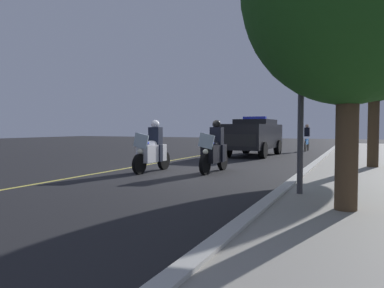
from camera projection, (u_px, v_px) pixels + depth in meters
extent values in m
plane|color=black|center=(190.00, 171.00, 12.40)|extent=(80.00, 80.00, 0.00)
cube|color=#B7B5AD|center=(303.00, 174.00, 10.84)|extent=(48.00, 0.24, 0.15)
cube|color=gray|center=(374.00, 179.00, 10.05)|extent=(48.00, 3.60, 0.10)
cube|color=#E0D14C|center=(132.00, 167.00, 13.38)|extent=(48.00, 0.12, 0.01)
cylinder|color=black|center=(139.00, 164.00, 11.36)|extent=(0.64, 0.13, 0.64)
cylinder|color=black|center=(164.00, 160.00, 12.71)|extent=(0.64, 0.15, 0.64)
cube|color=white|center=(152.00, 153.00, 12.01)|extent=(1.21, 0.47, 0.56)
ellipsoid|color=white|center=(151.00, 144.00, 11.95)|extent=(0.57, 0.33, 0.24)
cube|color=silver|center=(141.00, 141.00, 11.42)|extent=(0.07, 0.56, 0.53)
sphere|color=#F9F4CC|center=(140.00, 151.00, 11.38)|extent=(0.17, 0.17, 0.17)
sphere|color=red|center=(139.00, 143.00, 11.61)|extent=(0.09, 0.09, 0.09)
sphere|color=#1933F2|center=(148.00, 143.00, 11.47)|extent=(0.09, 0.09, 0.09)
cube|color=black|center=(155.00, 136.00, 12.19)|extent=(0.29, 0.41, 0.60)
cube|color=black|center=(160.00, 153.00, 12.07)|extent=(0.18, 0.14, 0.56)
cube|color=black|center=(150.00, 153.00, 12.25)|extent=(0.18, 0.14, 0.56)
sphere|color=silver|center=(155.00, 124.00, 12.15)|extent=(0.28, 0.28, 0.28)
cylinder|color=black|center=(205.00, 165.00, 11.24)|extent=(0.64, 0.13, 0.64)
cylinder|color=black|center=(223.00, 161.00, 12.58)|extent=(0.64, 0.15, 0.64)
cube|color=black|center=(214.00, 153.00, 11.88)|extent=(1.21, 0.47, 0.56)
ellipsoid|color=black|center=(213.00, 144.00, 11.82)|extent=(0.57, 0.33, 0.24)
cube|color=silver|center=(206.00, 141.00, 11.29)|extent=(0.07, 0.56, 0.53)
sphere|color=#F9F4CC|center=(206.00, 152.00, 11.25)|extent=(0.17, 0.17, 0.17)
sphere|color=red|center=(203.00, 143.00, 11.48)|extent=(0.09, 0.09, 0.09)
sphere|color=#1933F2|center=(213.00, 143.00, 11.34)|extent=(0.09, 0.09, 0.09)
cube|color=black|center=(217.00, 136.00, 12.06)|extent=(0.29, 0.41, 0.60)
cube|color=black|center=(222.00, 153.00, 11.94)|extent=(0.18, 0.14, 0.56)
cube|color=black|center=(210.00, 153.00, 12.12)|extent=(0.18, 0.14, 0.56)
sphere|color=black|center=(217.00, 124.00, 12.02)|extent=(0.28, 0.28, 0.28)
cube|color=black|center=(254.00, 136.00, 19.04)|extent=(4.94, 2.01, 1.24)
cube|color=black|center=(256.00, 123.00, 19.28)|extent=(2.44, 1.80, 0.36)
cube|color=#2633D8|center=(255.00, 118.00, 19.09)|extent=(0.31, 1.21, 0.14)
cube|color=black|center=(239.00, 140.00, 16.89)|extent=(0.16, 1.62, 0.56)
cylinder|color=black|center=(263.00, 150.00, 17.29)|extent=(0.81, 0.30, 0.80)
cylinder|color=black|center=(227.00, 149.00, 18.07)|extent=(0.81, 0.30, 0.80)
cylinder|color=black|center=(278.00, 147.00, 20.07)|extent=(0.81, 0.30, 0.80)
cylinder|color=black|center=(246.00, 146.00, 20.86)|extent=(0.81, 0.30, 0.80)
cylinder|color=black|center=(305.00, 146.00, 22.34)|extent=(0.66, 0.06, 0.66)
cylinder|color=black|center=(308.00, 145.00, 23.33)|extent=(0.66, 0.06, 0.66)
cube|color=blue|center=(307.00, 142.00, 22.82)|extent=(1.00, 0.08, 0.36)
cube|color=black|center=(307.00, 132.00, 22.84)|extent=(0.25, 0.33, 0.56)
sphere|color=tan|center=(307.00, 126.00, 22.80)|extent=(0.22, 0.22, 0.22)
cylinder|color=#38383D|center=(301.00, 98.00, 7.42)|extent=(0.12, 0.12, 3.94)
cube|color=black|center=(302.00, 23.00, 7.36)|extent=(0.28, 0.28, 0.84)
sphere|color=red|center=(301.00, 7.00, 7.21)|extent=(0.18, 0.18, 0.18)
sphere|color=orange|center=(301.00, 21.00, 7.22)|extent=(0.18, 0.18, 0.18)
sphere|color=green|center=(301.00, 34.00, 7.23)|extent=(0.18, 0.18, 0.18)
cylinder|color=#4C3823|center=(347.00, 142.00, 5.98)|extent=(0.36, 0.36, 2.26)
cylinder|color=#42301E|center=(373.00, 126.00, 12.59)|extent=(0.37, 0.37, 2.81)
ellipsoid|color=#1E4C19|center=(375.00, 57.00, 12.48)|extent=(2.47, 2.47, 3.09)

